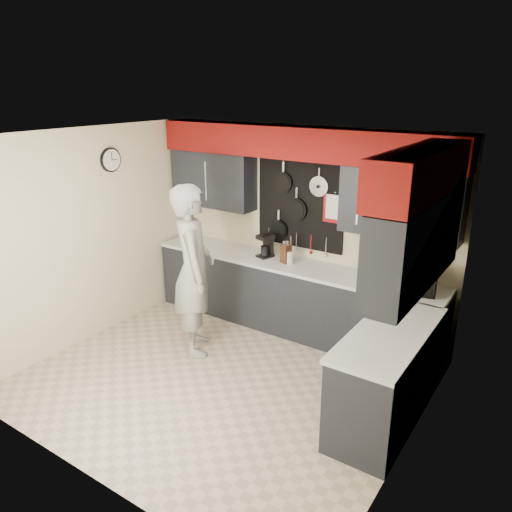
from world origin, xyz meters
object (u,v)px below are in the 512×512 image
Objects in this scene: coffee_maker at (266,245)px; person at (194,271)px; utensil_crock at (289,257)px; knife_block at (286,254)px; microwave at (411,277)px.

person is (-0.28, -1.13, -0.06)m from coffee_maker.
coffee_maker reaches higher than utensil_crock.
person is (-0.61, -1.06, -0.02)m from knife_block.
coffee_maker is 0.15× the size of person.
microwave is 1.92m from coffee_maker.
person reaches higher than utensil_crock.
knife_block reaches higher than utensil_crock.
person is at bearing -165.39° from microwave.
knife_block is at bearing -72.41° from person.
microwave is 2.43m from person.
coffee_maker is at bearing -176.95° from knife_block.
utensil_crock is at bearing -73.38° from person.
person is (-2.19, -1.06, -0.06)m from microwave.
knife_block is at bearing 5.34° from coffee_maker.
person is (-0.65, -1.08, 0.02)m from utensil_crock.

